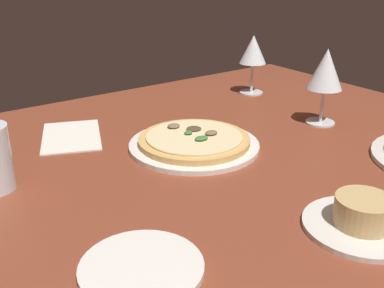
% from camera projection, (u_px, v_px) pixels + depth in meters
% --- Properties ---
extents(dining_table, '(1.50, 1.10, 0.04)m').
position_uv_depth(dining_table, '(190.00, 180.00, 0.86)').
color(dining_table, brown).
rests_on(dining_table, ground).
extents(pizza_main, '(0.27, 0.27, 0.03)m').
position_uv_depth(pizza_main, '(194.00, 142.00, 0.95)').
color(pizza_main, silver).
rests_on(pizza_main, dining_table).
extents(ramekin_on_saucer, '(0.17, 0.17, 0.05)m').
position_uv_depth(ramekin_on_saucer, '(362.00, 218.00, 0.67)').
color(ramekin_on_saucer, silver).
rests_on(ramekin_on_saucer, dining_table).
extents(wine_glass_far, '(0.08, 0.08, 0.18)m').
position_uv_depth(wine_glass_far, '(326.00, 71.00, 1.04)').
color(wine_glass_far, silver).
rests_on(wine_glass_far, dining_table).
extents(wine_glass_near, '(0.08, 0.08, 0.17)m').
position_uv_depth(wine_glass_near, '(253.00, 51.00, 1.28)').
color(wine_glass_near, silver).
rests_on(wine_glass_near, dining_table).
extents(side_plate, '(0.16, 0.16, 0.01)m').
position_uv_depth(side_plate, '(141.00, 268.00, 0.58)').
color(side_plate, silver).
rests_on(side_plate, dining_table).
extents(paper_menu, '(0.18, 0.22, 0.00)m').
position_uv_depth(paper_menu, '(71.00, 136.00, 1.01)').
color(paper_menu, silver).
rests_on(paper_menu, dining_table).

